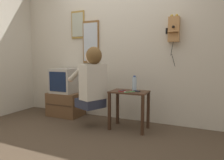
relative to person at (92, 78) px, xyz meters
The scene contains 13 objects.
ground_plane 0.94m from the person, 65.96° to the right, with size 14.00×14.00×0.00m, color #4C3D2D.
wall_back 0.85m from the person, 71.60° to the left, with size 6.80×0.05×2.55m.
side_table 0.66m from the person, 16.77° to the left, with size 0.56×0.37×0.59m.
person is the anchor object (origin of this frame).
tv_stand 1.04m from the person, 154.79° to the left, with size 0.62×0.44×0.44m.
television 0.91m from the person, 154.44° to the left, with size 0.44×0.44×0.45m.
wall_phone_antique 1.46m from the person, 27.04° to the left, with size 0.21×0.18×0.79m.
framed_picture 1.30m from the person, 136.92° to the left, with size 0.28×0.03×0.51m.
wall_mirror 0.94m from the person, 121.36° to the left, with size 0.33×0.03×0.77m.
cell_phone_held 0.50m from the person, 14.86° to the left, with size 0.08×0.13×0.01m.
cell_phone_spare 0.71m from the person, 15.52° to the left, with size 0.13×0.13×0.01m.
water_bottle 0.65m from the person, 22.38° to the left, with size 0.07×0.07×0.23m.
toothbrush 0.61m from the person, ahead, with size 0.12×0.16×0.02m.
Camera 1 is at (1.32, -2.16, 1.07)m, focal length 32.00 mm.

